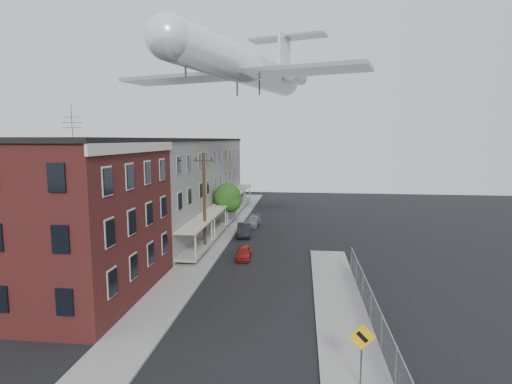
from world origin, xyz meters
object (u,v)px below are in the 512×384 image
car_mid (244,230)px  utility_pole (204,201)px  street_tree (228,198)px  car_far (252,221)px  airplane (246,67)px  car_near (244,253)px  warning_sign (362,345)px

car_mid → utility_pole: bearing=-119.7°
street_tree → car_mid: 5.15m
car_far → airplane: size_ratio=0.14×
utility_pole → car_far: bearing=75.1°
utility_pole → car_near: 5.89m
car_near → car_far: car_far is taller
warning_sign → street_tree: 30.96m
car_mid → car_near: bearing=-88.7°
street_tree → car_near: street_tree is taller
airplane → car_mid: bearing=110.2°
warning_sign → airplane: 29.49m
utility_pole → airplane: (3.18, 4.91, 12.46)m
street_tree → car_mid: size_ratio=1.30×
street_tree → car_far: size_ratio=1.29×
utility_pole → car_near: utility_pole is taller
warning_sign → utility_pole: utility_pole is taller
car_mid → warning_sign: bearing=-78.0°
car_near → car_far: (-0.83, 12.98, 0.05)m
utility_pole → car_far: utility_pole is taller
street_tree → car_mid: bearing=-57.1°
utility_pole → street_tree: size_ratio=1.73×
street_tree → utility_pole: bearing=-91.9°
car_mid → airplane: 16.54m
street_tree → car_near: (3.47, -11.69, -2.92)m
warning_sign → street_tree: (-10.87, 28.95, 1.57)m
warning_sign → utility_pole: size_ratio=0.31×
car_far → car_near: bearing=-81.7°
utility_pole → car_far: (2.97, 11.21, -4.09)m
car_mid → car_far: 4.93m
car_near → car_mid: bearing=94.2°
utility_pole → warning_sign: bearing=-59.5°
warning_sign → car_near: size_ratio=0.90×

